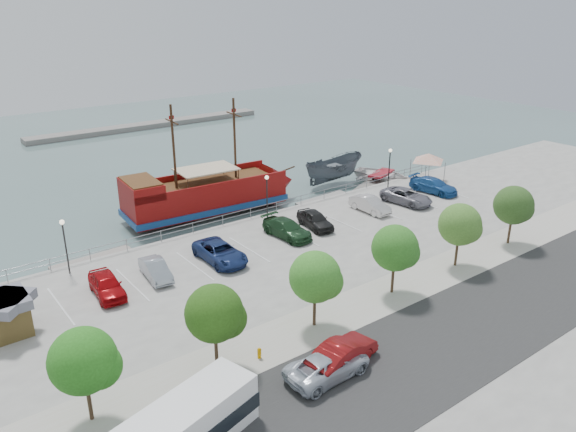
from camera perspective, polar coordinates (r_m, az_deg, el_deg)
ground at (r=47.58m, az=2.42°, el=-3.80°), size 160.00×160.00×0.00m
land_slab at (r=35.99m, az=24.83°, el=-14.22°), size 100.00×58.00×1.20m
street at (r=37.66m, az=18.32°, el=-10.45°), size 100.00×8.00×0.04m
sidewalk at (r=40.75m, az=11.45°, el=-7.18°), size 100.00×4.00×0.05m
seawall_railing at (r=52.76m, az=-2.93°, el=0.56°), size 50.00×0.06×1.00m
far_shore at (r=97.85m, az=-13.85°, el=8.97°), size 40.00×3.00×0.80m
pirate_ship at (r=56.61m, az=-7.14°, el=2.34°), size 18.72×6.35×11.70m
patrol_boat at (r=65.06m, az=4.66°, el=4.54°), size 7.98×3.30×3.04m
speedboat at (r=66.61m, az=9.46°, el=3.95°), size 6.55×7.66×1.34m
dock_west at (r=48.38m, az=-19.14°, el=-4.35°), size 6.72×2.24×0.38m
dock_mid at (r=59.54m, az=3.68°, el=1.62°), size 6.64×2.20×0.37m
dock_east at (r=63.61m, az=8.00°, el=2.76°), size 7.21×4.71×0.40m
shed at (r=38.36m, az=-26.99°, el=-8.93°), size 3.07×3.07×2.49m
canopy_tent at (r=64.38m, az=14.12°, el=6.18°), size 5.09×5.09×3.58m
street_van at (r=31.31m, az=4.10°, el=-14.84°), size 5.07×2.42×1.40m
street_sedan at (r=32.04m, az=5.54°, el=-13.77°), size 4.98×2.52×1.57m
shuttle_bus at (r=27.21m, az=-10.21°, el=-20.31°), size 7.45×4.22×2.48m
fire_hydrant at (r=32.74m, az=-2.94°, el=-13.70°), size 0.24×0.24×0.69m
lamp_post_left at (r=43.90m, az=-21.78°, el=-1.99°), size 0.36×0.36×4.28m
lamp_post_mid at (r=50.94m, az=-2.15°, el=2.69°), size 0.36×0.36×4.28m
lamp_post_right at (r=61.09m, az=10.29°, el=5.52°), size 0.36×0.36×4.28m
tree_a at (r=28.57m, az=-19.75°, el=-13.80°), size 3.30×3.20×5.00m
tree_b at (r=30.74m, az=-7.19°, el=-9.91°), size 3.30×3.20×5.00m
tree_c at (r=34.23m, az=3.03°, el=-6.31°), size 3.30×3.20×5.00m
tree_d at (r=38.68m, az=11.03°, el=-3.32°), size 3.30×3.20×5.00m
tree_e at (r=43.81m, az=17.23°, el=-0.94°), size 3.30×3.20×5.00m
tree_f at (r=49.39m, az=22.08°, el=0.93°), size 3.30×3.20×5.00m
parked_car_a at (r=40.73m, az=-17.94°, el=-6.67°), size 2.20×4.65×1.54m
parked_car_b at (r=42.18m, az=-13.30°, el=-5.32°), size 1.84×4.20×1.34m
parked_car_c at (r=43.87m, az=-6.91°, el=-3.68°), size 2.51×5.40×1.50m
parked_car_d at (r=47.98m, az=-0.11°, el=-1.29°), size 2.42×5.24×1.48m
parked_car_e at (r=49.99m, az=2.78°, el=-0.35°), size 2.46×4.65×1.51m
parked_car_f at (r=54.22m, az=8.32°, el=1.17°), size 1.56×4.44×1.46m
parked_car_g at (r=57.08m, az=11.94°, el=1.96°), size 3.14×5.58×1.47m
parked_car_h at (r=61.04m, az=14.57°, el=3.02°), size 2.81×5.51×1.53m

